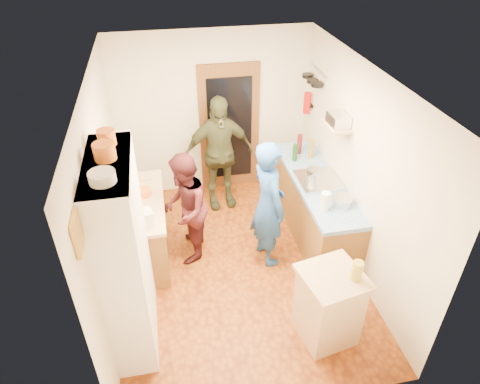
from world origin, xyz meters
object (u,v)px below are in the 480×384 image
object	(u,v)px
island_base	(328,307)
person_hob	(272,205)
person_left	(187,207)
hutch_body	(125,257)
person_back	(220,154)
right_counter_base	(313,207)

from	to	relation	value
island_base	person_hob	xyz separation A→B (m)	(-0.30, 1.35, 0.45)
island_base	person_left	world-z (taller)	person_left
hutch_body	person_hob	size ratio (longest dim) A/B	1.25
person_left	person_back	size ratio (longest dim) A/B	0.85
person_hob	person_left	world-z (taller)	person_hob
right_counter_base	person_hob	xyz separation A→B (m)	(-0.75, -0.43, 0.46)
right_counter_base	person_left	distance (m)	1.83
hutch_body	island_base	distance (m)	2.21
hutch_body	island_base	size ratio (longest dim) A/B	2.56
person_back	person_hob	bearing A→B (deg)	-78.09
right_counter_base	person_back	xyz separation A→B (m)	(-1.19, 0.95, 0.49)
right_counter_base	person_hob	bearing A→B (deg)	-150.20
right_counter_base	person_left	size ratio (longest dim) A/B	1.42
right_counter_base	person_back	size ratio (longest dim) A/B	1.21
right_counter_base	person_hob	size ratio (longest dim) A/B	1.25
right_counter_base	island_base	size ratio (longest dim) A/B	2.56
person_hob	person_back	xyz separation A→B (m)	(-0.44, 1.38, 0.03)
hutch_body	island_base	bearing A→B (deg)	-13.05
person_hob	person_left	xyz separation A→B (m)	(-1.04, 0.29, -0.11)
hutch_body	person_back	distance (m)	2.61
right_counter_base	island_base	world-z (taller)	island_base
hutch_body	person_back	size ratio (longest dim) A/B	1.21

